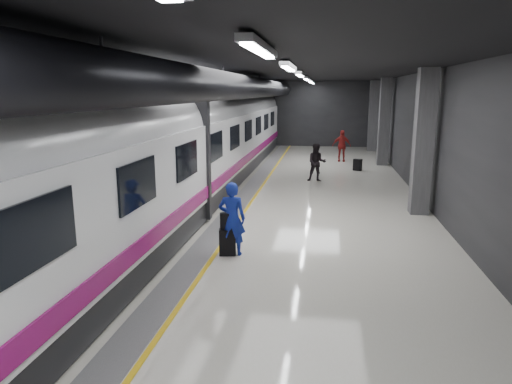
{
  "coord_description": "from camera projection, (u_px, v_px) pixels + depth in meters",
  "views": [
    {
      "loc": [
        1.57,
        -12.7,
        3.78
      ],
      "look_at": [
        -0.15,
        -1.5,
        1.29
      ],
      "focal_mm": 32.0,
      "sensor_mm": 36.0,
      "label": 1
    }
  ],
  "objects": [
    {
      "name": "suitcase_far",
      "position": [
        358.0,
        165.0,
        22.37
      ],
      "size": [
        0.45,
        0.39,
        0.57
      ],
      "primitive_type": "cube",
      "rotation": [
        0.0,
        0.0,
        -0.42
      ],
      "color": "black",
      "rests_on": "ground"
    },
    {
      "name": "traveler_far_b",
      "position": [
        342.0,
        146.0,
        25.24
      ],
      "size": [
        1.01,
        0.42,
        1.73
      ],
      "primitive_type": "imported",
      "rotation": [
        0.0,
        0.0,
        0.0
      ],
      "color": "maroon",
      "rests_on": "ground"
    },
    {
      "name": "train",
      "position": [
        159.0,
        152.0,
        13.34
      ],
      "size": [
        3.05,
        38.0,
        4.05
      ],
      "color": "black",
      "rests_on": "ground"
    },
    {
      "name": "suitcase_main",
      "position": [
        228.0,
        242.0,
        10.77
      ],
      "size": [
        0.42,
        0.31,
        0.63
      ],
      "primitive_type": "cube",
      "rotation": [
        0.0,
        0.0,
        0.17
      ],
      "color": "black",
      "rests_on": "ground"
    },
    {
      "name": "platform_hall",
      "position": [
        264.0,
        100.0,
        13.51
      ],
      "size": [
        10.02,
        40.02,
        4.51
      ],
      "color": "black",
      "rests_on": "ground"
    },
    {
      "name": "ground",
      "position": [
        269.0,
        224.0,
        13.3
      ],
      "size": [
        40.0,
        40.0,
        0.0
      ],
      "primitive_type": "plane",
      "color": "beige",
      "rests_on": "ground"
    },
    {
      "name": "traveler_far_a",
      "position": [
        317.0,
        162.0,
        19.54
      ],
      "size": [
        0.83,
        0.67,
        1.65
      ],
      "primitive_type": "imported",
      "rotation": [
        0.0,
        0.0,
        0.05
      ],
      "color": "black",
      "rests_on": "ground"
    },
    {
      "name": "traveler_main",
      "position": [
        232.0,
        219.0,
        10.69
      ],
      "size": [
        0.65,
        0.43,
        1.75
      ],
      "primitive_type": "imported",
      "rotation": [
        0.0,
        0.0,
        3.16
      ],
      "color": "#1619AB",
      "rests_on": "ground"
    },
    {
      "name": "shoulder_bag",
      "position": [
        226.0,
        221.0,
        10.7
      ],
      "size": [
        0.32,
        0.24,
        0.38
      ],
      "primitive_type": "cube",
      "rotation": [
        0.0,
        0.0,
        0.35
      ],
      "color": "black",
      "rests_on": "suitcase_main"
    }
  ]
}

